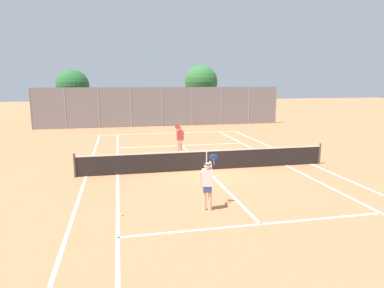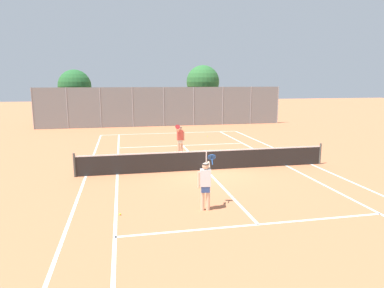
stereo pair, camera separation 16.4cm
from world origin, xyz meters
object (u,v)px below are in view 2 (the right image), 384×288
Objects in this scene: player_near_side at (205,183)px; loose_tennis_ball_1 at (120,214)px; tree_behind_left at (74,87)px; tree_behind_right at (202,83)px; tennis_net at (206,160)px; loose_tennis_ball_0 at (207,136)px; player_far_left at (180,138)px.

loose_tennis_ball_1 is (-2.74, 0.10, -0.89)m from player_near_side.
player_near_side is at bearing -2.12° from loose_tennis_ball_1.
player_near_side is 0.34× the size of tree_behind_left.
tree_behind_right is (8.41, 24.59, 3.92)m from loose_tennis_ball_1.
tennis_net is at bearing 50.53° from loose_tennis_ball_1.
tennis_net is at bearing -104.47° from loose_tennis_ball_0.
player_near_side is at bearing -102.94° from tree_behind_right.
tree_behind_left is (-8.29, 19.54, 3.06)m from tennis_net.
player_near_side is at bearing -73.96° from tree_behind_left.
player_far_left is at bearing 98.85° from tennis_net.
loose_tennis_ball_0 is 11.16m from tree_behind_right.
player_near_side is at bearing -94.27° from player_far_left.
loose_tennis_ball_0 is (3.04, 5.63, -0.89)m from player_far_left.
tree_behind_right is at bearing 72.49° from player_far_left.
tennis_net is 6.76× the size of player_far_left.
player_near_side is at bearing -104.38° from loose_tennis_ball_0.
tree_behind_right reaches higher than tennis_net.
player_near_side is at bearing -104.22° from tennis_net.
player_near_side reaches higher than tennis_net.
loose_tennis_ball_0 is 1.00× the size of loose_tennis_ball_1.
loose_tennis_ball_1 is 0.01× the size of tree_behind_left.
loose_tennis_ball_0 and loose_tennis_ball_1 have the same top height.
tree_behind_right reaches higher than loose_tennis_ball_1.
tennis_net is 5.13m from player_near_side.
loose_tennis_ball_1 is (-4.00, -4.85, -0.48)m from tennis_net.
loose_tennis_ball_0 is 0.01× the size of tree_behind_left.
tennis_net is 3.91m from player_far_left.
player_far_left is (0.66, 8.80, 0.00)m from player_near_side.
player_far_left reaches higher than loose_tennis_ball_0.
tree_behind_right is at bearing 77.06° from player_near_side.
tennis_net reaches higher than loose_tennis_ball_1.
loose_tennis_ball_0 is at bearing 65.80° from loose_tennis_ball_1.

